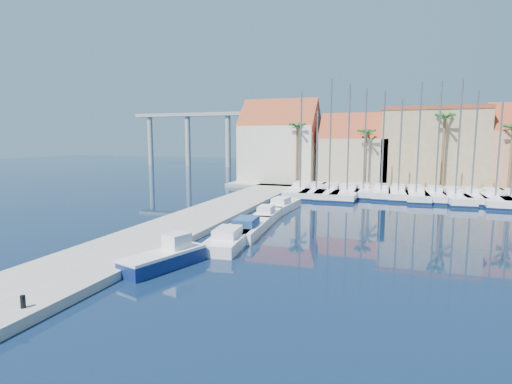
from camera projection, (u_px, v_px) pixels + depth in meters
ground at (222, 295)px, 19.35m from camera, size 260.00×260.00×0.00m
quay_west at (189, 222)px, 34.86m from camera, size 6.00×77.00×0.50m
shore_north at (407, 186)px, 61.17m from camera, size 54.00×16.00×0.50m
bollard at (23, 302)px, 16.65m from camera, size 0.22×0.22×0.54m
fishing_boat at (166, 257)px, 23.46m from camera, size 3.31×5.57×1.85m
motorboat_west_0 at (230, 238)px, 28.26m from camera, size 2.87×7.07×1.40m
motorboat_west_1 at (248, 227)px, 31.76m from camera, size 2.81×7.28×1.40m
motorboat_west_2 at (267, 214)px, 37.19m from camera, size 2.13×5.76×1.40m
motorboat_west_3 at (283, 205)px, 42.31m from camera, size 2.54×6.63×1.40m
sailboat_0 at (301, 190)px, 53.91m from camera, size 3.81×11.85×13.39m
sailboat_1 at (317, 191)px, 53.13m from camera, size 3.20×11.31×11.02m
sailboat_2 at (330, 192)px, 52.39m from camera, size 3.49×11.49×14.91m
sailboat_3 at (348, 193)px, 51.69m from camera, size 3.38×11.56×14.18m
sailboat_4 at (363, 191)px, 52.73m from camera, size 2.60×8.41×13.81m
sailboat_5 at (381, 192)px, 51.81m from camera, size 2.46×8.68×13.36m
sailboat_6 at (398, 193)px, 51.03m from camera, size 2.41×8.99×12.30m
sailboat_7 at (415, 194)px, 49.96m from camera, size 3.09×10.12×14.25m
sailboat_8 at (435, 195)px, 49.34m from camera, size 3.07×9.37×14.30m
sailboat_9 at (454, 197)px, 47.92m from camera, size 3.49×10.53×14.30m
sailboat_10 at (470, 196)px, 48.13m from camera, size 2.48×8.84×12.97m
sailboat_11 at (494, 199)px, 46.67m from camera, size 3.77×11.55×11.55m
sailboat_12 at (509, 199)px, 46.32m from camera, size 3.24×9.86×13.51m
building_0 at (280, 145)px, 65.78m from camera, size 12.30×9.00×13.50m
building_1 at (355, 153)px, 62.12m from camera, size 10.30×8.00×11.00m
building_2 at (431, 147)px, 59.42m from camera, size 14.20×10.20×11.50m
palm_0 at (297, 128)px, 59.47m from camera, size 2.60×2.60×10.15m
palm_1 at (366, 134)px, 56.41m from camera, size 2.60×2.60×9.15m
palm_2 at (445, 120)px, 52.97m from camera, size 2.60×2.60×11.15m
viaduct at (211, 128)px, 107.40m from camera, size 48.00×2.20×14.45m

